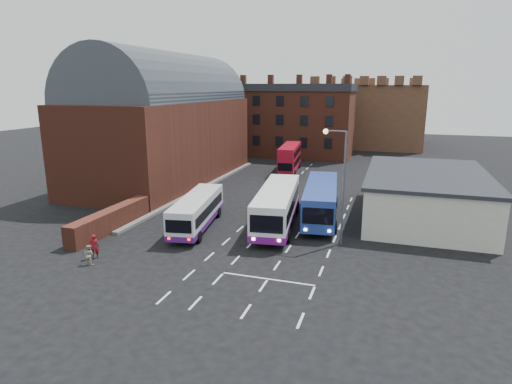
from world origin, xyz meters
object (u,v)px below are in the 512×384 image
(bus_red_double, at_px, (290,158))
(street_lamp, at_px, (340,176))
(bus_blue, at_px, (321,199))
(pedestrian_red, at_px, (94,246))
(pedestrian_beige, at_px, (89,255))
(bus_white_outbound, at_px, (197,209))
(bus_white_inbound, at_px, (277,204))

(bus_red_double, relative_size, street_lamp, 1.10)
(bus_blue, xyz_separation_m, pedestrian_red, (-13.57, -14.06, -1.04))
(bus_blue, height_order, pedestrian_beige, bus_blue)
(bus_white_outbound, relative_size, bus_red_double, 1.06)
(bus_white_outbound, bearing_deg, bus_blue, 20.83)
(bus_white_inbound, relative_size, pedestrian_red, 7.13)
(bus_white_outbound, xyz_separation_m, bus_white_inbound, (6.36, 2.54, 0.36))
(pedestrian_beige, bearing_deg, pedestrian_red, -66.12)
(bus_white_outbound, height_order, bus_white_inbound, bus_white_inbound)
(bus_white_inbound, relative_size, pedestrian_beige, 8.86)
(bus_white_outbound, height_order, street_lamp, street_lamp)
(bus_blue, relative_size, street_lamp, 1.39)
(bus_white_inbound, height_order, street_lamp, street_lamp)
(bus_white_outbound, relative_size, bus_white_inbound, 0.82)
(bus_white_outbound, xyz_separation_m, bus_blue, (9.62, 5.69, 0.31))
(bus_red_double, bearing_deg, bus_white_inbound, 94.69)
(pedestrian_red, bearing_deg, street_lamp, 171.92)
(street_lamp, height_order, pedestrian_red, street_lamp)
(bus_white_outbound, distance_m, bus_red_double, 26.39)
(bus_white_inbound, height_order, pedestrian_red, bus_white_inbound)
(bus_blue, xyz_separation_m, pedestrian_beige, (-13.19, -15.11, -1.21))
(bus_blue, height_order, bus_red_double, bus_red_double)
(bus_white_outbound, relative_size, pedestrian_red, 5.85)
(pedestrian_beige, bearing_deg, bus_white_inbound, -125.94)
(bus_blue, distance_m, bus_red_double, 22.09)
(street_lamp, bearing_deg, pedestrian_beige, -149.36)
(street_lamp, bearing_deg, bus_red_double, 110.96)
(street_lamp, distance_m, pedestrian_red, 18.37)
(bus_red_double, xyz_separation_m, street_lamp, (10.18, -26.57, 3.27))
(bus_white_outbound, xyz_separation_m, pedestrian_beige, (-3.57, -9.41, -0.90))
(bus_blue, height_order, street_lamp, street_lamp)
(bus_red_double, distance_m, pedestrian_beige, 36.16)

